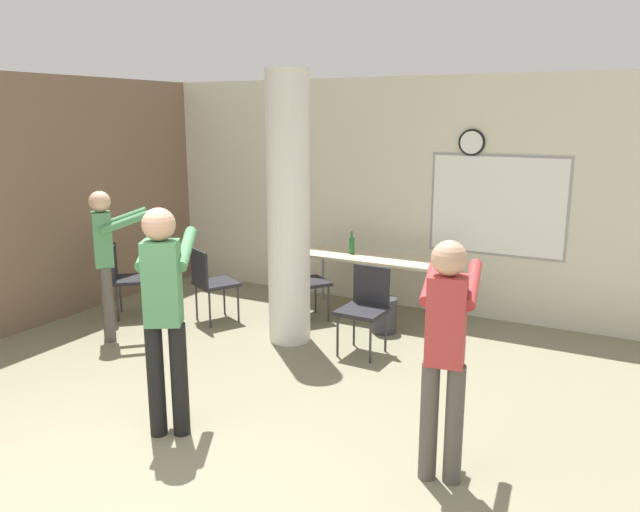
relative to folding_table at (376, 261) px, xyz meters
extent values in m
cube|color=#7A604C|center=(-3.28, -1.99, 0.73)|extent=(0.12, 7.00, 2.80)
cube|color=beige|center=(0.22, 0.57, 0.73)|extent=(8.00, 0.12, 2.80)
cylinder|color=black|center=(0.94, 0.49, 1.38)|extent=(0.30, 0.03, 0.30)
cylinder|color=white|center=(0.94, 0.48, 1.38)|extent=(0.25, 0.01, 0.25)
cube|color=#99999E|center=(1.26, 0.50, 0.68)|extent=(1.55, 0.01, 1.16)
cube|color=white|center=(1.26, 0.49, 0.68)|extent=(1.49, 0.02, 1.10)
cylinder|color=silver|center=(-0.47, -1.21, 0.73)|extent=(0.44, 0.44, 2.80)
cube|color=beige|center=(0.00, 0.00, 0.03)|extent=(1.80, 0.62, 0.03)
cylinder|color=gray|center=(-0.84, -0.25, -0.33)|extent=(0.04, 0.04, 0.69)
cylinder|color=gray|center=(0.84, -0.25, -0.33)|extent=(0.04, 0.04, 0.69)
cylinder|color=gray|center=(-0.84, 0.25, -0.33)|extent=(0.04, 0.04, 0.69)
cylinder|color=gray|center=(0.84, 0.25, -0.33)|extent=(0.04, 0.04, 0.69)
cylinder|color=#1E6B2D|center=(-0.32, 0.01, 0.15)|extent=(0.06, 0.06, 0.19)
cylinder|color=#1E6B2D|center=(-0.32, 0.01, 0.28)|extent=(0.02, 0.02, 0.08)
cylinder|color=#38383D|center=(0.32, -0.50, -0.48)|extent=(0.29, 0.29, 0.39)
cube|color=#232328|center=(0.38, -1.22, -0.22)|extent=(0.45, 0.45, 0.04)
cube|color=#232328|center=(0.38, -1.01, 0.00)|extent=(0.40, 0.04, 0.40)
cylinder|color=#333333|center=(0.19, -1.39, -0.46)|extent=(0.02, 0.02, 0.43)
cylinder|color=#333333|center=(0.55, -1.40, -0.46)|extent=(0.02, 0.02, 0.43)
cylinder|color=#333333|center=(0.20, -1.03, -0.46)|extent=(0.02, 0.02, 0.43)
cylinder|color=#333333|center=(0.56, -1.04, -0.46)|extent=(0.02, 0.02, 0.43)
cube|color=#232328|center=(-1.54, -1.06, -0.22)|extent=(0.59, 0.59, 0.04)
cube|color=#232328|center=(-1.64, -1.25, 0.00)|extent=(0.37, 0.20, 0.40)
cylinder|color=#333333|center=(-1.30, -0.98, -0.46)|extent=(0.02, 0.02, 0.43)
cylinder|color=#333333|center=(-1.62, -0.82, -0.46)|extent=(0.02, 0.02, 0.43)
cylinder|color=#333333|center=(-1.46, -1.30, -0.46)|extent=(0.02, 0.02, 0.43)
cylinder|color=#333333|center=(-1.78, -1.14, -0.46)|extent=(0.02, 0.02, 0.43)
cube|color=#232328|center=(-0.64, -0.51, -0.22)|extent=(0.62, 0.62, 0.04)
cube|color=#232328|center=(-0.76, -0.68, 0.00)|extent=(0.34, 0.26, 0.40)
cylinder|color=#333333|center=(-0.38, -0.48, -0.46)|extent=(0.02, 0.02, 0.43)
cylinder|color=#333333|center=(-0.67, -0.26, -0.46)|extent=(0.02, 0.02, 0.43)
cylinder|color=#333333|center=(-0.60, -0.77, -0.46)|extent=(0.02, 0.02, 0.43)
cylinder|color=#333333|center=(-0.89, -0.55, -0.46)|extent=(0.02, 0.02, 0.43)
cube|color=#232328|center=(-2.53, -1.38, -0.22)|extent=(0.62, 0.62, 0.04)
cube|color=#232328|center=(-2.68, -1.51, 0.00)|extent=(0.28, 0.32, 0.40)
cylinder|color=#333333|center=(-2.27, -1.40, -0.46)|extent=(0.02, 0.02, 0.43)
cylinder|color=#333333|center=(-2.51, -1.13, -0.46)|extent=(0.02, 0.02, 0.43)
cylinder|color=#333333|center=(-2.55, -1.63, -0.46)|extent=(0.02, 0.02, 0.43)
cylinder|color=#333333|center=(-2.78, -1.36, -0.46)|extent=(0.02, 0.02, 0.43)
cylinder|color=black|center=(-0.16, -3.33, -0.24)|extent=(0.13, 0.13, 0.87)
cylinder|color=black|center=(-0.30, -3.42, -0.24)|extent=(0.13, 0.13, 0.87)
cube|color=#4C8C59|center=(-0.23, -3.37, 0.51)|extent=(0.32, 0.30, 0.62)
sphere|color=tan|center=(-0.23, -3.37, 0.94)|extent=(0.24, 0.24, 0.24)
cylinder|color=#4C8C59|center=(-0.24, -3.09, 0.71)|extent=(0.36, 0.52, 0.25)
cylinder|color=#4C8C59|center=(-0.48, -3.23, 0.71)|extent=(0.36, 0.52, 0.25)
cube|color=white|center=(-0.60, -3.02, 0.71)|extent=(0.10, 0.13, 0.04)
cylinder|color=#514C47|center=(1.83, -2.99, -0.26)|extent=(0.12, 0.12, 0.82)
cylinder|color=#514C47|center=(1.67, -3.01, -0.26)|extent=(0.12, 0.12, 0.82)
cube|color=#B23838|center=(1.75, -3.00, 0.43)|extent=(0.27, 0.23, 0.58)
sphere|color=tan|center=(1.75, -3.00, 0.83)|extent=(0.22, 0.22, 0.22)
cylinder|color=#B23838|center=(1.84, -2.75, 0.62)|extent=(0.18, 0.52, 0.23)
cylinder|color=#B23838|center=(1.58, -2.80, 0.62)|extent=(0.18, 0.52, 0.23)
cube|color=white|center=(1.54, -2.57, 0.62)|extent=(0.06, 0.13, 0.04)
cylinder|color=#514C47|center=(-2.13, -2.15, -0.27)|extent=(0.12, 0.12, 0.81)
cylinder|color=#514C47|center=(-2.26, -2.05, -0.27)|extent=(0.12, 0.12, 0.81)
cube|color=#4C8C59|center=(-2.19, -2.10, 0.42)|extent=(0.30, 0.29, 0.57)
sphere|color=#D8AD8C|center=(-2.19, -2.10, 0.81)|extent=(0.22, 0.22, 0.22)
cylinder|color=#4C8C59|center=(-1.95, -2.01, 0.61)|extent=(0.39, 0.44, 0.23)
cylinder|color=#4C8C59|center=(-2.15, -1.84, 0.61)|extent=(0.39, 0.44, 0.23)
camera|label=1|loc=(2.80, -6.64, 1.69)|focal=35.00mm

